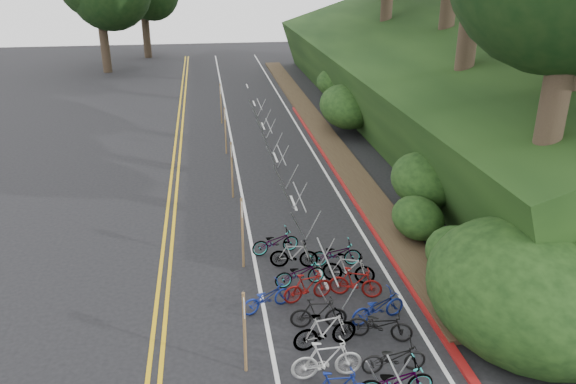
# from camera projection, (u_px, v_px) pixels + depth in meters

# --- Properties ---
(ground) EXTENTS (120.00, 120.00, 0.00)m
(ground) POSITION_uv_depth(u_px,v_px,m) (235.00, 367.00, 14.18)
(ground) COLOR black
(ground) RESTS_ON ground
(road_markings) EXTENTS (7.47, 80.00, 0.01)m
(road_markings) POSITION_uv_depth(u_px,v_px,m) (235.00, 206.00, 23.48)
(road_markings) COLOR gold
(road_markings) RESTS_ON ground
(red_curb) EXTENTS (0.25, 28.00, 0.10)m
(red_curb) POSITION_uv_depth(u_px,v_px,m) (342.00, 181.00, 25.90)
(red_curb) COLOR maroon
(red_curb) RESTS_ON ground
(embankment) EXTENTS (14.30, 48.14, 9.11)m
(embankment) POSITION_uv_depth(u_px,v_px,m) (438.00, 90.00, 32.35)
(embankment) COLOR black
(embankment) RESTS_ON ground
(bike_racks_rest) EXTENTS (1.14, 23.00, 1.17)m
(bike_racks_rest) POSITION_uv_depth(u_px,v_px,m) (281.00, 161.00, 26.13)
(bike_racks_rest) COLOR gray
(bike_racks_rest) RESTS_ON ground
(signpost_near) EXTENTS (0.08, 0.40, 2.28)m
(signpost_near) POSITION_uv_depth(u_px,v_px,m) (244.00, 327.00, 13.57)
(signpost_near) COLOR brown
(signpost_near) RESTS_ON ground
(signposts_rest) EXTENTS (0.08, 18.40, 2.50)m
(signposts_rest) POSITION_uv_depth(u_px,v_px,m) (228.00, 145.00, 26.49)
(signposts_rest) COLOR brown
(signposts_rest) RESTS_ON ground
(bike_front) EXTENTS (1.13, 1.69, 0.84)m
(bike_front) POSITION_uv_depth(u_px,v_px,m) (267.00, 297.00, 16.37)
(bike_front) COLOR navy
(bike_front) RESTS_ON ground
(bike_valet) EXTENTS (3.36, 10.61, 1.07)m
(bike_valet) POSITION_uv_depth(u_px,v_px,m) (342.00, 315.00, 15.43)
(bike_valet) COLOR slate
(bike_valet) RESTS_ON ground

